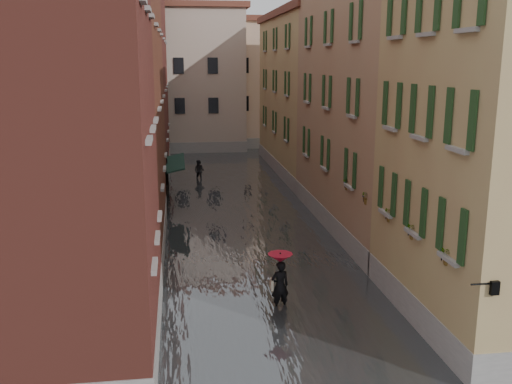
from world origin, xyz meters
TOP-DOWN VIEW (x-y plane):
  - ground at (0.00, 0.00)m, footprint 120.00×120.00m
  - floodwater at (0.00, 13.00)m, footprint 10.00×60.00m
  - building_left_near at (-7.00, -2.00)m, footprint 6.00×8.00m
  - building_left_mid at (-7.00, 9.00)m, footprint 6.00×14.00m
  - building_left_far at (-7.00, 24.00)m, footprint 6.00×16.00m
  - building_right_near at (7.00, -2.00)m, footprint 6.00×8.00m
  - building_right_mid at (7.00, 9.00)m, footprint 6.00×14.00m
  - building_right_far at (7.00, 24.00)m, footprint 6.00×16.00m
  - building_end_cream at (-3.00, 38.00)m, footprint 12.00×9.00m
  - building_end_pink at (6.00, 40.00)m, footprint 10.00×9.00m
  - awning_near at (-3.49, 14.08)m, footprint 1.09×2.95m
  - awning_far at (-3.49, 16.77)m, footprint 1.09×2.76m
  - wall_lantern at (4.33, -6.00)m, footprint 0.71×0.22m
  - window_planters at (4.12, 0.49)m, footprint 0.59×10.35m
  - pedestrian_main at (0.07, -0.19)m, footprint 0.88×0.88m
  - pedestrian_far at (-1.82, 21.85)m, footprint 0.93×0.85m

SIDE VIEW (x-z plane):
  - ground at x=0.00m, z-range 0.00..0.00m
  - floodwater at x=0.00m, z-range 0.00..0.20m
  - pedestrian_far at x=-1.82m, z-range 0.00..1.56m
  - pedestrian_main at x=0.07m, z-range 0.17..2.23m
  - awning_far at x=-3.49m, z-range 1.06..3.86m
  - awning_near at x=-3.49m, z-range 1.07..3.87m
  - wall_lantern at x=4.33m, z-range 2.83..3.18m
  - window_planters at x=4.12m, z-range 3.09..3.93m
  - building_right_near at x=7.00m, z-range 0.00..11.50m
  - building_right_far at x=7.00m, z-range 0.00..11.50m
  - building_end_pink at x=6.00m, z-range 0.00..12.00m
  - building_left_mid at x=-7.00m, z-range 0.00..12.50m
  - building_left_near at x=-7.00m, z-range 0.00..13.00m
  - building_right_mid at x=7.00m, z-range 0.00..13.00m
  - building_end_cream at x=-3.00m, z-range 0.00..13.00m
  - building_left_far at x=-7.00m, z-range 0.00..14.00m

